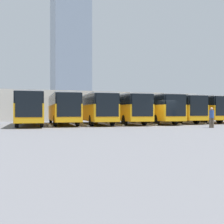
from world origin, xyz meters
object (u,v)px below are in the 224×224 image
Objects in this scene: bus_5 at (94,108)px; pedestrian at (212,117)px; bus_0 at (218,108)px; bus_6 at (63,108)px; bus_2 at (173,108)px; bus_1 at (195,108)px; bus_4 at (124,108)px; bus_3 at (152,108)px; bus_7 at (30,108)px.

bus_5 is 12.49m from pedestrian.
bus_6 is at bearing 4.61° from bus_0.
bus_0 is at bearing 64.23° from pedestrian.
bus_0 is at bearing -175.73° from bus_2.
bus_1 is 1.00× the size of bus_4.
bus_0 is 1.00× the size of bus_6.
bus_0 is 10.30m from bus_3.
pedestrian is (6.05, 10.37, -0.84)m from bus_1.
bus_7 is (10.27, 0.05, 0.00)m from bus_4.
bus_1 is 1.00× the size of bus_6.
bus_2 is 6.62× the size of pedestrian.
bus_4 is at bearing -174.92° from bus_7.
bus_7 is at bearing 15.53° from bus_6.
bus_4 and bus_6 have the same top height.
bus_1 is at bearing -174.64° from bus_6.
bus_1 and bus_4 have the same top height.
bus_1 is 1.00× the size of bus_5.
bus_6 is (6.84, -0.60, 0.00)m from bus_4.
bus_3 is at bearing 178.97° from bus_4.
bus_1 is 12.04m from pedestrian.
bus_2 and bus_6 have the same top height.
bus_0 is at bearing -175.39° from bus_6.
bus_1 is 6.62× the size of pedestrian.
bus_1 is 1.00× the size of bus_2.
bus_7 is at bearing 3.55° from bus_3.
bus_1 is at bearing 0.91° from bus_0.
bus_0 is at bearing -174.19° from bus_5.
bus_7 is at bearing 6.19° from bus_0.
bus_0 is 13.90m from pedestrian.
bus_6 and bus_7 have the same top height.
bus_2 is 1.00× the size of bus_5.
bus_3 and bus_5 have the same top height.
bus_2 is (3.42, 0.17, 0.00)m from bus_1.
bus_1 is 1.00× the size of bus_3.
bus_3 reaches higher than pedestrian.
bus_3 and bus_4 have the same top height.
bus_5 is at bearing -172.87° from bus_7.
bus_2 is at bearing 92.84° from pedestrian.
bus_3 is (10.27, 0.88, 0.00)m from bus_0.
bus_3 is 6.62× the size of pedestrian.
bus_5 is at bearing 145.10° from pedestrian.
bus_0 is at bearing -172.97° from bus_4.
bus_2 is at bearing 4.27° from bus_0.
bus_3 is 10.31m from bus_6.
bus_5 is 3.44m from bus_6.
pedestrian is (-14.48, 9.56, -0.84)m from bus_7.
pedestrian is at bearing 142.10° from bus_6.
bus_7 is 6.62× the size of pedestrian.
bus_1 is at bearing -170.94° from bus_4.
pedestrian is (-4.22, 9.61, -0.84)m from bus_4.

